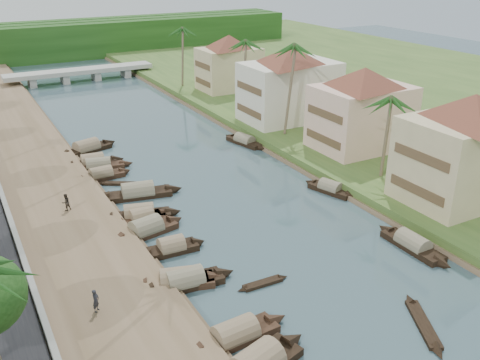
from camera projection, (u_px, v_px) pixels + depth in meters
ground at (284, 245)px, 45.93m from camera, size 220.00×220.00×0.00m
left_bank at (47, 194)px, 54.76m from camera, size 10.00×180.00×0.80m
right_bank at (322, 139)px, 70.22m from camera, size 16.00×180.00×1.20m
retaining_wall at (1, 193)px, 52.52m from camera, size 0.40×180.00×1.10m
treeline at (50, 41)px, 124.82m from camera, size 120.00×14.00×8.00m
bridge at (80, 72)px, 103.19m from camera, size 28.00×4.00×2.40m
building_near at (467, 146)px, 50.23m from camera, size 14.85×14.85×10.20m
building_mid at (362, 107)px, 63.65m from camera, size 14.11×14.11×9.70m
building_far at (290, 83)px, 74.37m from camera, size 15.59×15.59×10.20m
building_distant at (229, 62)px, 91.11m from camera, size 12.62×12.62×9.20m
sampan_2 at (235, 336)px, 34.51m from camera, size 8.38×2.21×2.19m
sampan_3 at (185, 282)px, 40.13m from camera, size 8.30×2.38×2.21m
sampan_4 at (178, 281)px, 40.19m from camera, size 7.82×3.87×2.19m
sampan_5 at (172, 248)px, 44.71m from camera, size 6.29×1.92×2.03m
sampan_6 at (146, 230)px, 47.60m from camera, size 8.10×3.37×2.34m
sampan_7 at (139, 215)px, 50.34m from camera, size 8.30×3.73×2.17m
sampan_8 at (142, 218)px, 49.72m from camera, size 6.22×1.78×1.96m
sampan_9 at (138, 193)px, 54.83m from camera, size 9.67×3.60×2.37m
sampan_10 at (101, 175)px, 59.18m from camera, size 7.06×1.85×1.97m
sampan_11 at (93, 162)px, 62.81m from camera, size 7.66×2.35×2.17m
sampan_12 at (99, 166)px, 61.82m from camera, size 8.24×3.15×1.97m
sampan_13 at (87, 149)px, 67.17m from camera, size 8.83×4.35×2.36m
sampan_14 at (413, 245)px, 45.19m from camera, size 1.80×8.37×2.05m
sampan_15 at (330, 189)px, 55.86m from camera, size 3.36×6.81×1.85m
sampan_16 at (245, 141)px, 69.81m from camera, size 3.21×7.87×1.93m
canoe_0 at (423, 324)px, 36.04m from camera, size 3.95×6.57×0.91m
canoe_1 at (263, 284)px, 40.46m from camera, size 4.43×0.82×0.71m
canoe_2 at (119, 184)px, 57.82m from camera, size 4.53×3.20×0.71m
palm_1 at (390, 101)px, 53.84m from camera, size 3.20×3.20×9.95m
palm_2 at (289, 48)px, 65.87m from camera, size 3.20×3.20×12.88m
palm_3 at (243, 43)px, 77.68m from camera, size 3.20×3.20×11.56m
palm_7 at (181, 30)px, 91.66m from camera, size 3.20×3.20×11.42m
tree_6 at (315, 78)px, 77.24m from camera, size 4.64×4.64×7.16m
person_near at (96, 301)px, 35.94m from camera, size 0.70×0.72×1.67m
person_far at (66, 202)px, 50.04m from camera, size 0.99×0.89×1.66m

